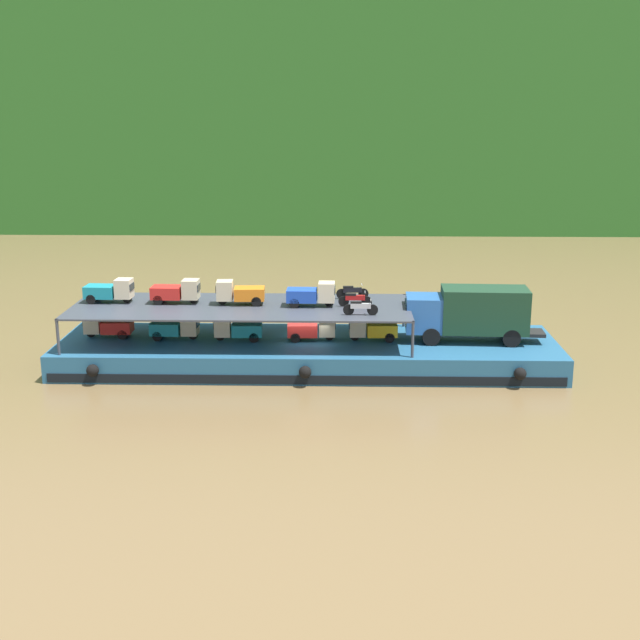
{
  "coord_description": "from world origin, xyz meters",
  "views": [
    {
      "loc": [
        1.82,
        -45.65,
        14.74
      ],
      "look_at": [
        0.7,
        0.0,
        2.7
      ],
      "focal_mm": 46.65,
      "sensor_mm": 36.0,
      "label": 1
    }
  ],
  "objects_px": {
    "mini_truck_lower_aft": "(176,327)",
    "mini_truck_lower_mid": "(237,328)",
    "mini_truck_upper_mid": "(176,291)",
    "mini_truck_upper_fore": "(240,293)",
    "mini_truck_lower_fore": "(312,328)",
    "mini_truck_lower_bow": "(372,328)",
    "cargo_barge": "(308,353)",
    "motorcycle_upper_stbd": "(352,291)",
    "mini_truck_lower_stern": "(108,325)",
    "mini_truck_upper_bow": "(312,294)",
    "motorcycle_upper_port": "(360,307)",
    "covered_lorry": "(470,312)",
    "motorcycle_upper_centre": "(355,299)",
    "mini_truck_upper_stern": "(110,291)"
  },
  "relations": [
    {
      "from": "mini_truck_lower_stern",
      "to": "motorcycle_upper_port",
      "type": "relative_size",
      "value": 1.45
    },
    {
      "from": "mini_truck_lower_aft",
      "to": "mini_truck_upper_stern",
      "type": "relative_size",
      "value": 1.0
    },
    {
      "from": "mini_truck_upper_mid",
      "to": "covered_lorry",
      "type": "bearing_deg",
      "value": -1.89
    },
    {
      "from": "cargo_barge",
      "to": "mini_truck_lower_stern",
      "type": "xyz_separation_m",
      "value": [
        -11.62,
        0.42,
        1.44
      ]
    },
    {
      "from": "mini_truck_lower_bow",
      "to": "mini_truck_upper_bow",
      "type": "xyz_separation_m",
      "value": [
        -3.43,
        -0.07,
        2.0
      ]
    },
    {
      "from": "covered_lorry",
      "to": "mini_truck_lower_bow",
      "type": "distance_m",
      "value": 5.62
    },
    {
      "from": "mini_truck_lower_fore",
      "to": "mini_truck_lower_mid",
      "type": "bearing_deg",
      "value": -178.59
    },
    {
      "from": "motorcycle_upper_port",
      "to": "mini_truck_upper_fore",
      "type": "bearing_deg",
      "value": 161.26
    },
    {
      "from": "mini_truck_upper_mid",
      "to": "mini_truck_upper_fore",
      "type": "xyz_separation_m",
      "value": [
        3.66,
        -0.22,
        0.0
      ]
    },
    {
      "from": "mini_truck_lower_fore",
      "to": "mini_truck_upper_fore",
      "type": "xyz_separation_m",
      "value": [
        -4.16,
        0.34,
        2.0
      ]
    },
    {
      "from": "mini_truck_lower_stern",
      "to": "mini_truck_lower_bow",
      "type": "xyz_separation_m",
      "value": [
        15.29,
        -0.27,
        0.0
      ]
    },
    {
      "from": "covered_lorry",
      "to": "mini_truck_lower_fore",
      "type": "bearing_deg",
      "value": -179.95
    },
    {
      "from": "mini_truck_lower_fore",
      "to": "motorcycle_upper_centre",
      "type": "distance_m",
      "value": 2.97
    },
    {
      "from": "mini_truck_lower_mid",
      "to": "mini_truck_lower_stern",
      "type": "bearing_deg",
      "value": 176.46
    },
    {
      "from": "mini_truck_lower_bow",
      "to": "mini_truck_upper_stern",
      "type": "bearing_deg",
      "value": 177.79
    },
    {
      "from": "cargo_barge",
      "to": "motorcycle_upper_stbd",
      "type": "relative_size",
      "value": 14.92
    },
    {
      "from": "mini_truck_lower_aft",
      "to": "motorcycle_upper_port",
      "type": "relative_size",
      "value": 1.46
    },
    {
      "from": "mini_truck_upper_stern",
      "to": "mini_truck_upper_bow",
      "type": "distance_m",
      "value": 11.69
    },
    {
      "from": "motorcycle_upper_port",
      "to": "covered_lorry",
      "type": "bearing_deg",
      "value": 17.57
    },
    {
      "from": "mini_truck_lower_stern",
      "to": "mini_truck_lower_mid",
      "type": "distance_m",
      "value": 7.6
    },
    {
      "from": "mini_truck_lower_stern",
      "to": "motorcycle_upper_stbd",
      "type": "bearing_deg",
      "value": 6.25
    },
    {
      "from": "mini_truck_lower_fore",
      "to": "mini_truck_lower_bow",
      "type": "distance_m",
      "value": 3.41
    },
    {
      "from": "mini_truck_lower_bow",
      "to": "motorcycle_upper_stbd",
      "type": "relative_size",
      "value": 1.46
    },
    {
      "from": "mini_truck_upper_stern",
      "to": "mini_truck_upper_fore",
      "type": "distance_m",
      "value": 7.54
    },
    {
      "from": "motorcycle_upper_centre",
      "to": "mini_truck_upper_mid",
      "type": "bearing_deg",
      "value": 176.69
    },
    {
      "from": "mini_truck_lower_mid",
      "to": "mini_truck_upper_bow",
      "type": "height_order",
      "value": "mini_truck_upper_bow"
    },
    {
      "from": "mini_truck_lower_aft",
      "to": "mini_truck_lower_mid",
      "type": "xyz_separation_m",
      "value": [
        3.57,
        -0.18,
        0.0
      ]
    },
    {
      "from": "mini_truck_upper_bow",
      "to": "motorcycle_upper_port",
      "type": "height_order",
      "value": "mini_truck_upper_bow"
    },
    {
      "from": "mini_truck_upper_mid",
      "to": "mini_truck_lower_fore",
      "type": "bearing_deg",
      "value": -4.09
    },
    {
      "from": "cargo_barge",
      "to": "motorcycle_upper_stbd",
      "type": "height_order",
      "value": "motorcycle_upper_stbd"
    },
    {
      "from": "mini_truck_upper_mid",
      "to": "motorcycle_upper_stbd",
      "type": "relative_size",
      "value": 1.46
    },
    {
      "from": "covered_lorry",
      "to": "mini_truck_upper_bow",
      "type": "xyz_separation_m",
      "value": [
        -8.97,
        0.01,
        1.0
      ]
    },
    {
      "from": "mini_truck_upper_mid",
      "to": "motorcycle_upper_centre",
      "type": "bearing_deg",
      "value": -3.31
    },
    {
      "from": "mini_truck_lower_stern",
      "to": "motorcycle_upper_stbd",
      "type": "relative_size",
      "value": 1.45
    },
    {
      "from": "covered_lorry",
      "to": "motorcycle_upper_port",
      "type": "height_order",
      "value": "covered_lorry"
    },
    {
      "from": "motorcycle_upper_centre",
      "to": "motorcycle_upper_stbd",
      "type": "height_order",
      "value": "same"
    },
    {
      "from": "mini_truck_lower_fore",
      "to": "mini_truck_upper_fore",
      "type": "bearing_deg",
      "value": 175.36
    },
    {
      "from": "mini_truck_lower_stern",
      "to": "mini_truck_upper_bow",
      "type": "distance_m",
      "value": 12.02
    },
    {
      "from": "mini_truck_lower_fore",
      "to": "motorcycle_upper_stbd",
      "type": "height_order",
      "value": "motorcycle_upper_stbd"
    },
    {
      "from": "mini_truck_lower_stern",
      "to": "mini_truck_lower_mid",
      "type": "relative_size",
      "value": 0.99
    },
    {
      "from": "covered_lorry",
      "to": "mini_truck_upper_mid",
      "type": "distance_m",
      "value": 16.8
    },
    {
      "from": "mini_truck_upper_stern",
      "to": "motorcycle_upper_port",
      "type": "height_order",
      "value": "mini_truck_upper_stern"
    },
    {
      "from": "mini_truck_upper_mid",
      "to": "mini_truck_lower_bow",
      "type": "bearing_deg",
      "value": -2.4
    },
    {
      "from": "mini_truck_lower_stern",
      "to": "mini_truck_upper_fore",
      "type": "relative_size",
      "value": 0.99
    },
    {
      "from": "covered_lorry",
      "to": "mini_truck_lower_stern",
      "type": "distance_m",
      "value": 20.85
    },
    {
      "from": "mini_truck_upper_stern",
      "to": "mini_truck_upper_bow",
      "type": "height_order",
      "value": "same"
    },
    {
      "from": "mini_truck_lower_aft",
      "to": "mini_truck_lower_fore",
      "type": "relative_size",
      "value": 1.0
    },
    {
      "from": "mini_truck_lower_stern",
      "to": "mini_truck_upper_mid",
      "type": "xyz_separation_m",
      "value": [
        4.06,
        0.2,
        2.0
      ]
    },
    {
      "from": "mini_truck_lower_bow",
      "to": "mini_truck_upper_mid",
      "type": "distance_m",
      "value": 11.42
    },
    {
      "from": "mini_truck_lower_aft",
      "to": "mini_truck_lower_bow",
      "type": "distance_m",
      "value": 11.27
    }
  ]
}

